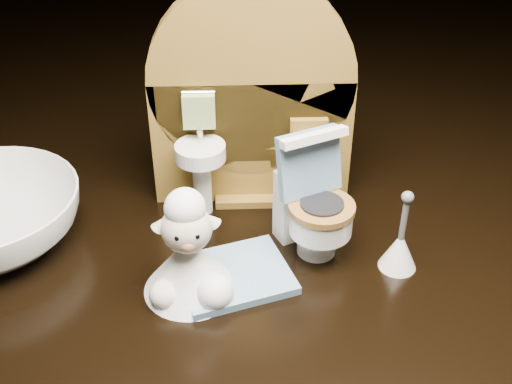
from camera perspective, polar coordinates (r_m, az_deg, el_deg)
The scene contains 5 objects.
backdrop_panel at distance 0.41m, azimuth -0.49°, elevation 7.36°, with size 0.13×0.05×0.15m.
toy_toilet at distance 0.39m, azimuth 5.03°, elevation -1.33°, with size 0.05×0.05×0.08m.
bath_mat at distance 0.38m, azimuth -1.97°, elevation -7.40°, with size 0.06×0.05×0.00m, color #6588A5.
toilet_brush at distance 0.39m, azimuth 12.64°, elevation -4.86°, with size 0.02×0.02×0.05m.
plush_lamb at distance 0.36m, azimuth -5.95°, elevation -5.86°, with size 0.05×0.05×0.07m.
Camera 1 is at (-0.01, -0.30, 0.25)m, focal length 45.00 mm.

